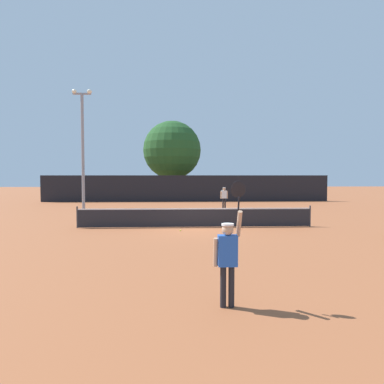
{
  "coord_description": "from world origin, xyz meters",
  "views": [
    {
      "loc": [
        -0.91,
        -17.19,
        2.62
      ],
      "look_at": [
        0.03,
        4.44,
        1.55
      ],
      "focal_mm": 32.23,
      "sensor_mm": 36.0,
      "label": 1
    }
  ],
  "objects_px": {
    "parked_car_near": "(119,190)",
    "parked_car_mid": "(198,190)",
    "tennis_ball": "(180,230)",
    "light_pole": "(83,145)",
    "large_tree": "(172,150)",
    "player_serving": "(228,252)",
    "player_receiving": "(224,196)"
  },
  "relations": [
    {
      "from": "large_tree",
      "to": "parked_car_near",
      "type": "xyz_separation_m",
      "value": [
        -6.6,
        4.07,
        -4.62
      ]
    },
    {
      "from": "parked_car_mid",
      "to": "parked_car_near",
      "type": "bearing_deg",
      "value": 168.79
    },
    {
      "from": "large_tree",
      "to": "parked_car_mid",
      "type": "distance_m",
      "value": 6.44
    },
    {
      "from": "parked_car_mid",
      "to": "large_tree",
      "type": "bearing_deg",
      "value": -140.52
    },
    {
      "from": "player_receiving",
      "to": "parked_car_mid",
      "type": "relative_size",
      "value": 0.38
    },
    {
      "from": "light_pole",
      "to": "player_receiving",
      "type": "bearing_deg",
      "value": 28.44
    },
    {
      "from": "light_pole",
      "to": "tennis_ball",
      "type": "bearing_deg",
      "value": -41.95
    },
    {
      "from": "player_serving",
      "to": "parked_car_near",
      "type": "distance_m",
      "value": 36.82
    },
    {
      "from": "tennis_ball",
      "to": "player_serving",
      "type": "bearing_deg",
      "value": -84.69
    },
    {
      "from": "player_receiving",
      "to": "parked_car_near",
      "type": "bearing_deg",
      "value": -56.49
    },
    {
      "from": "player_serving",
      "to": "player_receiving",
      "type": "height_order",
      "value": "player_serving"
    },
    {
      "from": "player_receiving",
      "to": "large_tree",
      "type": "distance_m",
      "value": 13.61
    },
    {
      "from": "tennis_ball",
      "to": "large_tree",
      "type": "xyz_separation_m",
      "value": [
        -0.7,
        22.53,
        5.36
      ]
    },
    {
      "from": "player_serving",
      "to": "large_tree",
      "type": "distance_m",
      "value": 32.16
    },
    {
      "from": "tennis_ball",
      "to": "large_tree",
      "type": "relative_size",
      "value": 0.01
    },
    {
      "from": "tennis_ball",
      "to": "light_pole",
      "type": "relative_size",
      "value": 0.01
    },
    {
      "from": "player_receiving",
      "to": "player_serving",
      "type": "bearing_deg",
      "value": 82.43
    },
    {
      "from": "player_serving",
      "to": "player_receiving",
      "type": "xyz_separation_m",
      "value": [
        2.61,
        19.64,
        -0.09
      ]
    },
    {
      "from": "player_serving",
      "to": "large_tree",
      "type": "height_order",
      "value": "large_tree"
    },
    {
      "from": "light_pole",
      "to": "parked_car_near",
      "type": "relative_size",
      "value": 1.78
    },
    {
      "from": "parked_car_near",
      "to": "parked_car_mid",
      "type": "xyz_separation_m",
      "value": [
        9.74,
        -0.86,
        0.0
      ]
    },
    {
      "from": "large_tree",
      "to": "parked_car_near",
      "type": "distance_m",
      "value": 9.02
    },
    {
      "from": "tennis_ball",
      "to": "large_tree",
      "type": "height_order",
      "value": "large_tree"
    },
    {
      "from": "player_receiving",
      "to": "tennis_ball",
      "type": "xyz_separation_m",
      "value": [
        -3.47,
        -10.34,
        -0.99
      ]
    },
    {
      "from": "light_pole",
      "to": "parked_car_mid",
      "type": "height_order",
      "value": "light_pole"
    },
    {
      "from": "tennis_ball",
      "to": "parked_car_near",
      "type": "distance_m",
      "value": 27.6
    },
    {
      "from": "player_serving",
      "to": "light_pole",
      "type": "height_order",
      "value": "light_pole"
    },
    {
      "from": "player_serving",
      "to": "tennis_ball",
      "type": "relative_size",
      "value": 37.05
    },
    {
      "from": "player_serving",
      "to": "parked_car_mid",
      "type": "relative_size",
      "value": 0.58
    },
    {
      "from": "parked_car_near",
      "to": "light_pole",
      "type": "bearing_deg",
      "value": -92.07
    },
    {
      "from": "large_tree",
      "to": "parked_car_mid",
      "type": "height_order",
      "value": "large_tree"
    },
    {
      "from": "large_tree",
      "to": "parked_car_near",
      "type": "bearing_deg",
      "value": 148.32
    }
  ]
}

